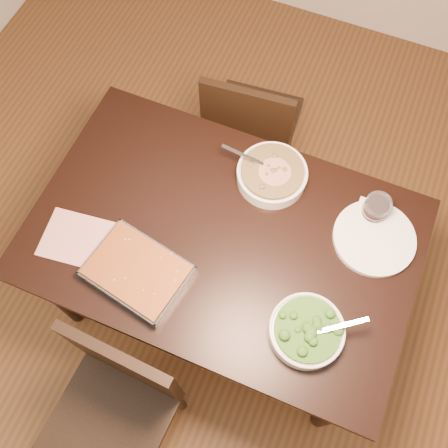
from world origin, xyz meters
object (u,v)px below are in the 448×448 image
(chair_near, at_px, (117,399))
(chair_far, at_px, (250,127))
(wine_tumbler, at_px, (376,208))
(dinner_plate, at_px, (374,238))
(table, at_px, (223,246))
(stew_bowl, at_px, (272,174))
(baking_dish, at_px, (138,272))
(broccoli_bowl, at_px, (307,331))

(chair_near, bearing_deg, chair_far, 92.34)
(wine_tumbler, relative_size, dinner_plate, 0.34)
(dinner_plate, relative_size, chair_far, 0.35)
(table, distance_m, wine_tumbler, 0.58)
(table, height_order, stew_bowl, stew_bowl)
(baking_dish, xyz_separation_m, wine_tumbler, (0.69, 0.54, 0.03))
(stew_bowl, distance_m, chair_far, 0.54)
(table, bearing_deg, broccoli_bowl, -29.20)
(chair_near, xyz_separation_m, chair_far, (0.01, 1.32, -0.02))
(table, xyz_separation_m, chair_near, (-0.15, -0.64, -0.16))
(baking_dish, bearing_deg, stew_bowl, 71.83)
(baking_dish, bearing_deg, broccoli_bowl, 13.38)
(dinner_plate, height_order, chair_far, chair_far)
(wine_tumbler, relative_size, chair_far, 0.12)
(broccoli_bowl, relative_size, chair_near, 0.30)
(table, height_order, dinner_plate, dinner_plate)
(wine_tumbler, relative_size, chair_near, 0.12)
(chair_near, bearing_deg, baking_dish, 102.25)
(chair_far, bearing_deg, chair_near, 84.34)
(stew_bowl, relative_size, wine_tumbler, 2.93)
(table, height_order, chair_near, chair_near)
(chair_near, distance_m, chair_far, 1.32)
(table, xyz_separation_m, wine_tumbler, (0.48, 0.29, 0.15))
(table, distance_m, chair_near, 0.68)
(dinner_plate, bearing_deg, stew_bowl, 168.04)
(stew_bowl, bearing_deg, wine_tumbler, 0.11)
(chair_far, bearing_deg, baking_dish, 80.05)
(broccoli_bowl, bearing_deg, chair_near, -141.64)
(stew_bowl, height_order, baking_dish, stew_bowl)
(baking_dish, bearing_deg, chair_far, 95.83)
(wine_tumbler, xyz_separation_m, dinner_plate, (0.03, -0.09, -0.05))
(baking_dish, xyz_separation_m, chair_far, (0.08, 0.92, -0.30))
(dinner_plate, bearing_deg, chair_far, 143.98)
(chair_near, bearing_deg, broccoli_bowl, 41.09)
(broccoli_bowl, distance_m, dinner_plate, 0.44)
(broccoli_bowl, xyz_separation_m, baking_dish, (-0.61, -0.03, -0.00))
(baking_dish, height_order, wine_tumbler, wine_tumbler)
(stew_bowl, xyz_separation_m, chair_far, (-0.22, 0.38, -0.31))
(baking_dish, xyz_separation_m, chair_near, (0.07, -0.40, -0.29))
(broccoli_bowl, distance_m, baking_dish, 0.61)
(stew_bowl, height_order, chair_far, chair_far)
(table, relative_size, chair_near, 1.59)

